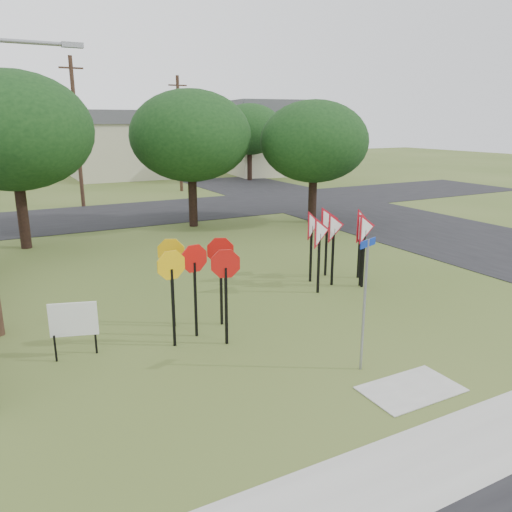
{
  "coord_description": "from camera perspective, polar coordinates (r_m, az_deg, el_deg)",
  "views": [
    {
      "loc": [
        -7.0,
        -8.91,
        5.25
      ],
      "look_at": [
        -0.69,
        3.0,
        1.6
      ],
      "focal_mm": 35.0,
      "sensor_mm": 36.0,
      "label": 1
    }
  ],
  "objects": [
    {
      "name": "far_pole_a",
      "position": [
        33.29,
        -19.8,
        13.18
      ],
      "size": [
        1.4,
        0.24,
        9.0
      ],
      "color": "#422B1E",
      "rests_on": "ground"
    },
    {
      "name": "house_right",
      "position": [
        51.42,
        1.24,
        13.38
      ],
      "size": [
        8.3,
        8.3,
        7.2
      ],
      "color": "#BDBA98",
      "rests_on": "ground"
    },
    {
      "name": "sidewalk",
      "position": [
        9.93,
        24.98,
        -18.27
      ],
      "size": [
        30.0,
        1.6,
        0.02
      ],
      "primitive_type": "cube",
      "color": "#A1A098",
      "rests_on": "ground"
    },
    {
      "name": "far_pole_b",
      "position": [
        39.14,
        -8.74,
        13.67
      ],
      "size": [
        1.4,
        0.24,
        8.5
      ],
      "color": "#422B1E",
      "rests_on": "ground"
    },
    {
      "name": "ground",
      "position": [
        12.49,
        9.44,
        -9.93
      ],
      "size": [
        140.0,
        140.0,
        0.0
      ],
      "primitive_type": "plane",
      "color": "#415520"
    },
    {
      "name": "yield_sign_cluster",
      "position": [
        16.47,
        9.6,
        3.02
      ],
      "size": [
        3.12,
        1.9,
        2.52
      ],
      "color": "black",
      "rests_on": "ground"
    },
    {
      "name": "street_name_sign",
      "position": [
        10.77,
        12.32,
        -4.57
      ],
      "size": [
        0.57,
        0.24,
        2.92
      ],
      "color": "gray",
      "rests_on": "ground"
    },
    {
      "name": "street_right",
      "position": [
        27.31,
        16.94,
        3.44
      ],
      "size": [
        8.0,
        50.0,
        0.02
      ],
      "primitive_type": "cube",
      "color": "black",
      "rests_on": "ground"
    },
    {
      "name": "house_mid",
      "position": [
        50.18,
        -15.57,
        12.22
      ],
      "size": [
        8.4,
        8.4,
        6.2
      ],
      "color": "#BDBA98",
      "rests_on": "ground"
    },
    {
      "name": "info_board",
      "position": [
        12.08,
        -20.13,
        -7.0
      ],
      "size": [
        1.03,
        0.35,
        1.33
      ],
      "color": "black",
      "rests_on": "ground"
    },
    {
      "name": "tree_near_left",
      "position": [
        22.94,
        -26.08,
        12.69
      ],
      "size": [
        6.4,
        6.4,
        7.27
      ],
      "color": "black",
      "rests_on": "ground"
    },
    {
      "name": "tree_near_right",
      "position": [
        26.57,
        6.66,
        12.85
      ],
      "size": [
        5.6,
        5.6,
        6.33
      ],
      "color": "black",
      "rests_on": "ground"
    },
    {
      "name": "curb_pad",
      "position": [
        10.9,
        17.3,
        -14.33
      ],
      "size": [
        2.0,
        1.2,
        0.02
      ],
      "primitive_type": "cube",
      "color": "#A1A098",
      "rests_on": "ground"
    },
    {
      "name": "tree_near_mid",
      "position": [
        25.56,
        -7.47,
        13.44
      ],
      "size": [
        6.0,
        6.0,
        6.8
      ],
      "color": "black",
      "rests_on": "ground"
    },
    {
      "name": "tree_far_right",
      "position": [
        45.99,
        -0.75,
        14.28
      ],
      "size": [
        6.0,
        6.0,
        6.8
      ],
      "color": "black",
      "rests_on": "ground"
    },
    {
      "name": "street_far",
      "position": [
        30.2,
        -14.11,
        4.71
      ],
      "size": [
        60.0,
        8.0,
        0.02
      ],
      "primitive_type": "cube",
      "color": "black",
      "rests_on": "ground"
    },
    {
      "name": "stop_sign_cluster",
      "position": [
        12.31,
        -6.78,
        -1.3
      ],
      "size": [
        2.26,
        1.97,
        2.4
      ],
      "color": "black",
      "rests_on": "ground"
    }
  ]
}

